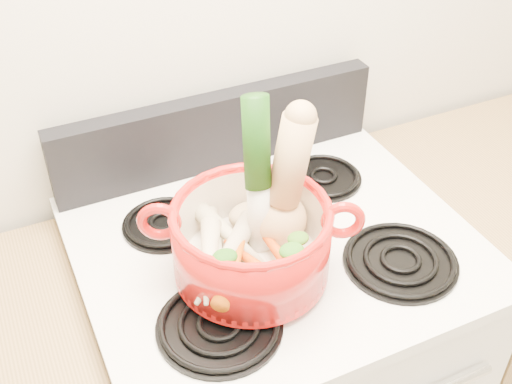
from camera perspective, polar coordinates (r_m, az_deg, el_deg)
name	(u,v)px	position (r m, az deg, el deg)	size (l,w,h in m)	color
wall_back	(204,13)	(1.39, -4.64, 15.54)	(3.50, 0.02, 2.60)	beige
cooktop	(276,246)	(1.31, 1.78, -4.86)	(0.78, 0.67, 0.03)	white
control_backsplash	(218,131)	(1.47, -3.41, 5.43)	(0.76, 0.05, 0.18)	black
burner_front_left	(219,325)	(1.14, -3.27, -11.69)	(0.22, 0.22, 0.02)	black
burner_front_right	(401,260)	(1.28, 12.73, -5.91)	(0.22, 0.22, 0.02)	black
burner_back_left	(164,223)	(1.34, -8.18, -2.72)	(0.17, 0.17, 0.02)	black
burner_back_right	(323,176)	(1.46, 6.01, 1.38)	(0.17, 0.17, 0.02)	black
dutch_oven	(251,241)	(1.17, -0.42, -4.39)	(0.29, 0.29, 0.14)	#B3130F
pot_handle_left	(159,222)	(1.15, -8.61, -2.61)	(0.08, 0.08, 0.02)	#B3130F
pot_handle_right	(343,220)	(1.15, 7.75, -2.49)	(0.08, 0.08, 0.02)	#B3130F
squash	(281,183)	(1.15, 2.23, 0.80)	(0.11, 0.11, 0.27)	tan
leek	(260,175)	(1.13, 0.33, 1.54)	(0.05, 0.05, 0.32)	silver
ginger	(252,216)	(1.25, -0.37, -2.15)	(0.09, 0.07, 0.05)	tan
parsnip_0	(217,251)	(1.18, -3.51, -5.22)	(0.04, 0.04, 0.20)	beige
parsnip_1	(225,257)	(1.16, -2.76, -5.82)	(0.04, 0.04, 0.21)	beige
parsnip_2	(228,232)	(1.20, -2.54, -3.56)	(0.04, 0.04, 0.19)	beige
parsnip_3	(209,260)	(1.14, -4.22, -6.05)	(0.04, 0.04, 0.18)	#F0E3C4
carrot_0	(256,267)	(1.16, 0.01, -6.65)	(0.03, 0.03, 0.17)	#BD3309
carrot_1	(232,273)	(1.13, -2.14, -7.23)	(0.03, 0.03, 0.15)	#DB590A
carrot_2	(274,248)	(1.17, 1.57, -4.99)	(0.03, 0.03, 0.15)	#DD550B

